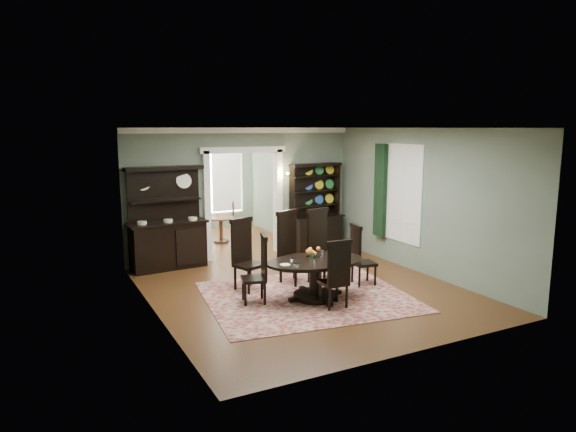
{
  "coord_description": "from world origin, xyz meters",
  "views": [
    {
      "loc": [
        -4.48,
        -8.04,
        3.01
      ],
      "look_at": [
        -0.05,
        0.6,
        1.33
      ],
      "focal_mm": 32.0,
      "sensor_mm": 36.0,
      "label": 1
    }
  ],
  "objects_px": {
    "dining_table": "(315,272)",
    "welsh_dresser": "(316,219)",
    "parlor_table": "(221,226)",
    "sideboard": "(167,233)"
  },
  "relations": [
    {
      "from": "welsh_dresser",
      "to": "parlor_table",
      "type": "relative_size",
      "value": 2.98
    },
    {
      "from": "dining_table",
      "to": "welsh_dresser",
      "type": "height_order",
      "value": "welsh_dresser"
    },
    {
      "from": "dining_table",
      "to": "welsh_dresser",
      "type": "xyz_separation_m",
      "value": [
        1.89,
        3.24,
        0.29
      ]
    },
    {
      "from": "dining_table",
      "to": "sideboard",
      "type": "height_order",
      "value": "sideboard"
    },
    {
      "from": "dining_table",
      "to": "sideboard",
      "type": "bearing_deg",
      "value": 123.18
    },
    {
      "from": "dining_table",
      "to": "parlor_table",
      "type": "height_order",
      "value": "dining_table"
    },
    {
      "from": "dining_table",
      "to": "parlor_table",
      "type": "relative_size",
      "value": 2.58
    },
    {
      "from": "welsh_dresser",
      "to": "dining_table",
      "type": "bearing_deg",
      "value": -125.09
    },
    {
      "from": "sideboard",
      "to": "parlor_table",
      "type": "distance_m",
      "value": 2.68
    },
    {
      "from": "sideboard",
      "to": "welsh_dresser",
      "type": "height_order",
      "value": "sideboard"
    }
  ]
}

